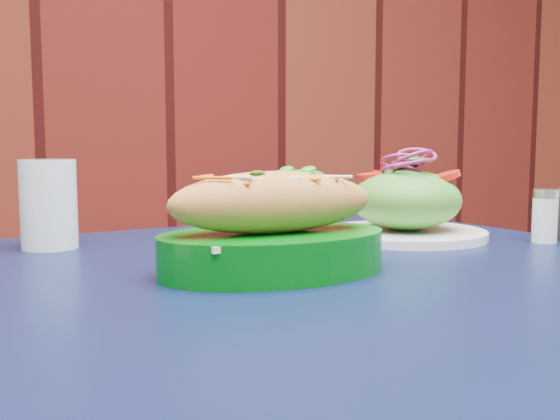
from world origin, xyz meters
name	(u,v)px	position (x,y,z in m)	size (l,w,h in m)	color
cafe_table	(341,340)	(0.23, 1.58, 0.66)	(0.88, 0.88, 0.75)	black
banh_mi_basket	(274,230)	(0.14, 1.57, 0.80)	(0.25, 0.16, 0.11)	#005B0C
salad_plate	(406,205)	(0.41, 1.71, 0.80)	(0.23, 0.23, 0.13)	white
water_glass	(49,204)	(-0.06, 1.83, 0.81)	(0.07, 0.07, 0.12)	silver
salt_shaker	(545,216)	(0.56, 1.60, 0.79)	(0.03, 0.03, 0.07)	white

